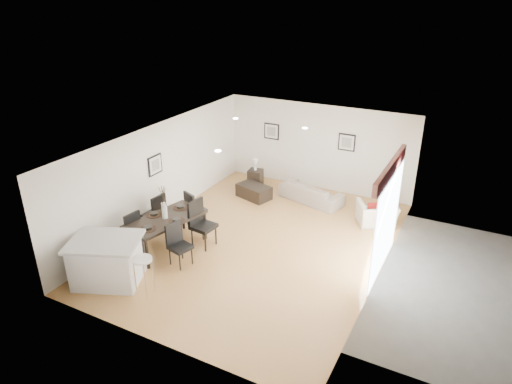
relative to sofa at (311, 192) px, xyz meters
The scene contains 26 objects.
ground 2.96m from the sofa, 94.59° to the right, with size 8.00×8.00×0.00m, color tan.
wall_back 1.53m from the sofa, 102.45° to the left, with size 6.00×0.04×2.70m, color white.
wall_front 7.02m from the sofa, 91.95° to the right, with size 6.00×0.04×2.70m, color white.
wall_left 4.50m from the sofa, 137.81° to the right, with size 0.04×8.00×2.70m, color white.
wall_right 4.17m from the sofa, 46.69° to the right, with size 0.04×8.00×2.70m, color white.
ceiling 3.81m from the sofa, 94.59° to the right, with size 6.00×8.00×0.02m, color white.
sofa is the anchor object (origin of this frame).
armchair 2.18m from the sofa, 15.32° to the right, with size 0.98×0.85×0.63m, color silver.
dining_table 4.70m from the sofa, 117.64° to the right, with size 1.38×2.09×0.80m.
dining_chair_wnear 5.46m from the sofa, 121.59° to the right, with size 0.52×0.52×1.02m.
dining_chair_wfar 4.66m from the sofa, 127.80° to the right, with size 0.52×0.52×1.08m.
dining_chair_enear 4.85m from the sofa, 107.88° to the right, with size 0.56×0.56×1.02m.
dining_chair_efar 3.97m from the sofa, 112.35° to the right, with size 0.58×0.58×1.18m.
dining_chair_head 5.77m from the sofa, 112.01° to the right, with size 0.51×0.51×1.01m.
dining_chair_foot 3.69m from the sofa, 126.82° to the right, with size 0.58×0.58×1.00m.
vase 4.76m from the sofa, 117.64° to the right, with size 1.07×1.64×0.83m.
coffee_table 1.73m from the sofa, 160.29° to the right, with size 1.01×0.61×0.40m, color black.
side_table 2.00m from the sofa, behind, with size 0.43×0.43×0.57m, color black.
table_lamp 2.07m from the sofa, behind, with size 0.19×0.19×0.37m.
cushion 2.13m from the sofa, 18.33° to the right, with size 0.28×0.09×0.28m, color maroon.
kitchen_island 6.36m from the sofa, 112.23° to the right, with size 1.78×1.60×1.02m.
bar_stool 6.07m from the sofa, 103.34° to the right, with size 0.40×0.40×0.87m.
framed_print_back_left 2.51m from the sofa, 150.52° to the left, with size 0.52×0.04×0.52m.
framed_print_back_right 1.84m from the sofa, 57.37° to the left, with size 0.52×0.04×0.52m.
framed_print_left_wall 4.69m from the sofa, 135.66° to the right, with size 0.04×0.52×0.52m.
sliding_door 4.03m from the sofa, 44.06° to the right, with size 0.12×2.70×2.57m.
Camera 1 is at (4.53, -8.87, 5.86)m, focal length 32.00 mm.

